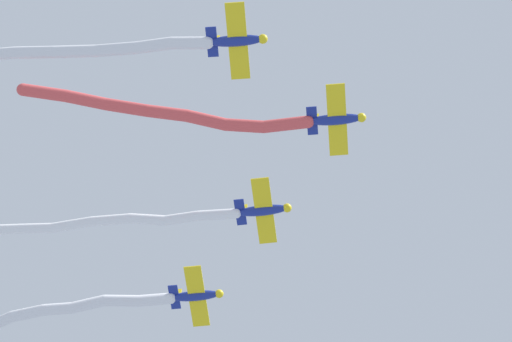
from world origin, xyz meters
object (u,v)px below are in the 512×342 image
Objects in this scene: airplane_lead at (337,119)px; airplane_slot at (197,296)px; airplane_left_wing at (264,210)px; airplane_right_wing at (237,41)px.

airplane_slot is (-11.55, 15.05, -0.30)m from airplane_lead.
airplane_left_wing is 14.10m from airplane_right_wing.
airplane_slot is at bearing 102.99° from airplane_right_wing.
airplane_right_wing is at bearing -135.03° from airplane_lead.
airplane_lead reaches higher than airplane_slot.
airplane_lead is 1.00× the size of airplane_slot.
airplane_lead and airplane_left_wing have the same top height.
airplane_slot is (-5.78, 7.53, -0.30)m from airplane_left_wing.
airplane_slot is (-4.67, 21.59, -0.60)m from airplane_right_wing.
airplane_right_wing reaches higher than airplane_left_wing.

